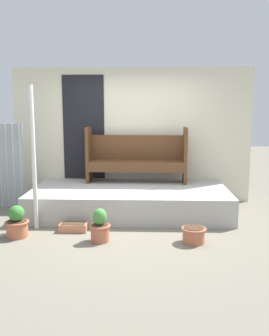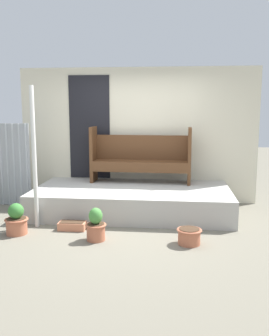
{
  "view_description": "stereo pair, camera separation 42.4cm",
  "coord_description": "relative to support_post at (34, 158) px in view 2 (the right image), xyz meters",
  "views": [
    {
      "loc": [
        0.3,
        -5.57,
        1.87
      ],
      "look_at": [
        0.09,
        0.3,
        0.89
      ],
      "focal_mm": 40.0,
      "sensor_mm": 36.0,
      "label": 1
    },
    {
      "loc": [
        0.72,
        -5.54,
        1.87
      ],
      "look_at": [
        0.09,
        0.3,
        0.89
      ],
      "focal_mm": 40.0,
      "sensor_mm": 36.0,
      "label": 2
    }
  ],
  "objects": [
    {
      "name": "flower_pot_left",
      "position": [
        -0.17,
        -0.38,
        -0.89
      ],
      "size": [
        0.35,
        0.35,
        0.47
      ],
      "color": "#B76647",
      "rests_on": "ground_plane"
    },
    {
      "name": "flower_pot_right",
      "position": [
        2.35,
        -0.53,
        -0.97
      ],
      "size": [
        0.35,
        0.35,
        0.22
      ],
      "color": "#B76647",
      "rests_on": "ground_plane"
    },
    {
      "name": "porch_slab",
      "position": [
        1.4,
        0.93,
        -0.87
      ],
      "size": [
        3.41,
        1.69,
        0.44
      ],
      "color": "#B2AFA8",
      "rests_on": "ground_plane"
    },
    {
      "name": "bench",
      "position": [
        1.5,
        1.48,
        -0.14
      ],
      "size": [
        1.87,
        0.44,
        1.04
      ],
      "rotation": [
        0.0,
        0.0,
        -0.02
      ],
      "color": "#54331C",
      "rests_on": "porch_slab"
    },
    {
      "name": "flower_pot_middle",
      "position": [
        1.05,
        -0.51,
        -0.88
      ],
      "size": [
        0.3,
        0.3,
        0.47
      ],
      "color": "#B76647",
      "rests_on": "ground_plane"
    },
    {
      "name": "support_post",
      "position": [
        0.0,
        0.0,
        0.0
      ],
      "size": [
        0.07,
        0.07,
        2.18
      ],
      "color": "silver",
      "rests_on": "ground_plane"
    },
    {
      "name": "house_wall",
      "position": [
        1.36,
        1.81,
        0.22
      ],
      "size": [
        4.61,
        0.08,
        2.6
      ],
      "color": "beige",
      "rests_on": "ground_plane"
    },
    {
      "name": "ground_plane",
      "position": [
        1.41,
        0.09,
        -1.09
      ],
      "size": [
        24.0,
        24.0,
        0.0
      ],
      "primitive_type": "plane",
      "color": "#706B5B"
    },
    {
      "name": "planter_box_rect",
      "position": [
        0.59,
        -0.1,
        -1.03
      ],
      "size": [
        0.41,
        0.21,
        0.13
      ],
      "color": "tan",
      "rests_on": "ground_plane"
    }
  ]
}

